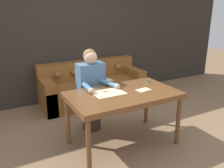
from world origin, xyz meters
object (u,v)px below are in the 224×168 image
(scissors, at_px, (108,92))
(thread_spool, at_px, (147,81))
(dining_table, at_px, (123,98))
(person, at_px, (91,91))
(couch, at_px, (92,87))

(scissors, height_order, thread_spool, thread_spool)
(dining_table, height_order, thread_spool, thread_spool)
(scissors, bearing_deg, thread_spool, 6.05)
(dining_table, height_order, scissors, scissors)
(person, distance_m, scissors, 0.48)
(couch, xyz_separation_m, scissors, (-0.44, -1.54, 0.46))
(dining_table, xyz_separation_m, person, (-0.21, 0.59, -0.05))
(couch, distance_m, thread_spool, 1.56)
(dining_table, relative_size, couch, 0.71)
(couch, relative_size, scissors, 9.66)
(scissors, relative_size, thread_spool, 4.73)
(dining_table, relative_size, person, 1.15)
(couch, height_order, person, person)
(dining_table, relative_size, scissors, 6.84)
(scissors, distance_m, thread_spool, 0.72)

